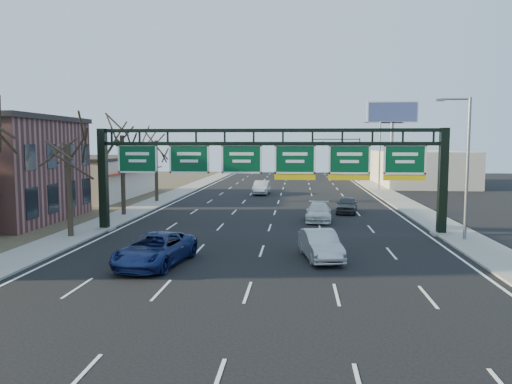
# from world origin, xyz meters

# --- Properties ---
(ground) EXTENTS (160.00, 160.00, 0.00)m
(ground) POSITION_xyz_m (0.00, 0.00, 0.00)
(ground) COLOR black
(ground) RESTS_ON ground
(sidewalk_left) EXTENTS (3.00, 120.00, 0.12)m
(sidewalk_left) POSITION_xyz_m (-12.80, 20.00, 0.06)
(sidewalk_left) COLOR gray
(sidewalk_left) RESTS_ON ground
(sidewalk_right) EXTENTS (3.00, 120.00, 0.12)m
(sidewalk_right) POSITION_xyz_m (12.80, 20.00, 0.06)
(sidewalk_right) COLOR gray
(sidewalk_right) RESTS_ON ground
(dirt_strip_left) EXTENTS (21.00, 120.00, 0.06)m
(dirt_strip_left) POSITION_xyz_m (-25.00, 20.00, 0.03)
(dirt_strip_left) COLOR #473D2B
(dirt_strip_left) RESTS_ON ground
(lane_markings) EXTENTS (21.60, 120.00, 0.01)m
(lane_markings) POSITION_xyz_m (0.00, 20.00, 0.01)
(lane_markings) COLOR white
(lane_markings) RESTS_ON ground
(sign_gantry) EXTENTS (24.60, 1.20, 7.20)m
(sign_gantry) POSITION_xyz_m (0.16, 8.00, 4.63)
(sign_gantry) COLOR black
(sign_gantry) RESTS_ON ground
(cream_strip) EXTENTS (10.90, 18.40, 4.70)m
(cream_strip) POSITION_xyz_m (-21.48, 29.00, 2.36)
(cream_strip) COLOR beige
(cream_strip) RESTS_ON ground
(building_right_distant) EXTENTS (12.00, 20.00, 5.00)m
(building_right_distant) POSITION_xyz_m (20.00, 50.00, 2.50)
(building_right_distant) COLOR beige
(building_right_distant) RESTS_ON ground
(tree_gantry) EXTENTS (3.60, 3.60, 8.48)m
(tree_gantry) POSITION_xyz_m (-12.80, 5.00, 7.11)
(tree_gantry) COLOR #33271C
(tree_gantry) RESTS_ON sidewalk_left
(tree_mid) EXTENTS (3.60, 3.60, 9.24)m
(tree_mid) POSITION_xyz_m (-12.80, 15.00, 7.85)
(tree_mid) COLOR #33271C
(tree_mid) RESTS_ON sidewalk_left
(tree_far) EXTENTS (3.60, 3.60, 8.86)m
(tree_far) POSITION_xyz_m (-12.80, 25.00, 7.48)
(tree_far) COLOR #33271C
(tree_far) RESTS_ON sidewalk_left
(streetlight_near) EXTENTS (2.15, 0.22, 9.00)m
(streetlight_near) POSITION_xyz_m (12.47, 6.00, 5.08)
(streetlight_near) COLOR slate
(streetlight_near) RESTS_ON sidewalk_right
(streetlight_far) EXTENTS (2.15, 0.22, 9.00)m
(streetlight_far) POSITION_xyz_m (12.47, 40.00, 5.08)
(streetlight_far) COLOR slate
(streetlight_far) RESTS_ON sidewalk_right
(billboard_right) EXTENTS (7.00, 0.50, 12.00)m
(billboard_right) POSITION_xyz_m (15.00, 44.98, 9.06)
(billboard_right) COLOR slate
(billboard_right) RESTS_ON ground
(traffic_signal_mast) EXTENTS (10.16, 0.54, 7.00)m
(traffic_signal_mast) POSITION_xyz_m (5.69, 55.00, 5.50)
(traffic_signal_mast) COLOR black
(traffic_signal_mast) RESTS_ON ground
(car_blue_suv) EXTENTS (3.57, 6.15, 1.61)m
(car_blue_suv) POSITION_xyz_m (-5.15, -1.79, 0.81)
(car_blue_suv) COLOR navy
(car_blue_suv) RESTS_ON ground
(car_silver_sedan) EXTENTS (2.46, 4.89, 1.54)m
(car_silver_sedan) POSITION_xyz_m (3.26, 0.26, 0.77)
(car_silver_sedan) COLOR #A0A0A4
(car_silver_sedan) RESTS_ON ground
(car_white_wagon) EXTENTS (2.21, 4.95, 1.41)m
(car_white_wagon) POSITION_xyz_m (3.69, 13.50, 0.70)
(car_white_wagon) COLOR silver
(car_white_wagon) RESTS_ON ground
(car_grey_far) EXTENTS (2.35, 4.51, 1.47)m
(car_grey_far) POSITION_xyz_m (6.38, 18.38, 0.73)
(car_grey_far) COLOR #3A3D3F
(car_grey_far) RESTS_ON ground
(car_silver_distant) EXTENTS (2.00, 5.05, 1.63)m
(car_silver_distant) POSITION_xyz_m (-2.35, 33.83, 0.82)
(car_silver_distant) COLOR #B4B5B9
(car_silver_distant) RESTS_ON ground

